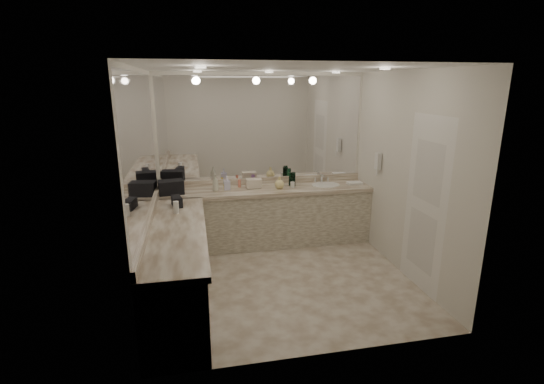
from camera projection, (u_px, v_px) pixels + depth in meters
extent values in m
plane|color=beige|center=(284.00, 279.00, 5.08)|extent=(3.20, 3.20, 0.00)
plane|color=white|center=(285.00, 68.00, 4.39)|extent=(3.20, 3.20, 0.00)
cube|color=silver|center=(262.00, 159.00, 6.15)|extent=(3.20, 0.02, 2.60)
cube|color=silver|center=(146.00, 188.00, 4.43)|extent=(0.02, 3.00, 2.60)
cube|color=silver|center=(406.00, 175.00, 5.04)|extent=(0.02, 3.00, 2.60)
cube|color=beige|center=(266.00, 218.00, 6.10)|extent=(3.20, 0.60, 0.84)
cube|color=beige|center=(266.00, 190.00, 5.97)|extent=(3.20, 0.64, 0.06)
cube|color=beige|center=(178.00, 269.00, 4.44)|extent=(0.60, 2.40, 0.84)
cube|color=beige|center=(176.00, 231.00, 4.32)|extent=(0.64, 2.42, 0.06)
cube|color=beige|center=(263.00, 181.00, 6.23)|extent=(3.20, 0.04, 0.10)
cube|color=beige|center=(151.00, 217.00, 4.52)|extent=(0.04, 3.00, 0.10)
cube|color=white|center=(262.00, 128.00, 6.01)|extent=(3.12, 0.01, 1.55)
cube|color=white|center=(144.00, 146.00, 4.30)|extent=(0.01, 2.92, 1.55)
cylinder|color=white|center=(326.00, 185.00, 6.16)|extent=(0.44, 0.44, 0.03)
cube|color=silver|center=(322.00, 178.00, 6.34)|extent=(0.24, 0.16, 0.14)
cube|color=white|center=(378.00, 161.00, 5.68)|extent=(0.06, 0.10, 0.24)
cube|color=white|center=(425.00, 205.00, 4.64)|extent=(0.02, 0.82, 2.10)
cube|color=black|center=(171.00, 187.00, 5.64)|extent=(0.38, 0.27, 0.20)
cube|color=black|center=(177.00, 201.00, 5.09)|extent=(0.16, 0.26, 0.13)
cube|color=beige|center=(254.00, 184.00, 5.96)|extent=(0.23, 0.15, 0.13)
cube|color=white|center=(355.00, 183.00, 6.20)|extent=(0.23, 0.16, 0.04)
cylinder|color=white|center=(176.00, 207.00, 4.80)|extent=(0.07, 0.07, 0.16)
imported|color=beige|center=(215.00, 183.00, 5.80)|extent=(0.12, 0.12, 0.24)
imported|color=silver|center=(227.00, 183.00, 5.86)|extent=(0.10, 0.10, 0.21)
imported|color=#F3E190|center=(279.00, 183.00, 5.93)|extent=(0.18, 0.18, 0.19)
cylinder|color=#144D2E|center=(291.00, 179.00, 6.10)|extent=(0.07, 0.07, 0.21)
cylinder|color=#144D2E|center=(293.00, 179.00, 6.06)|extent=(0.07, 0.07, 0.22)
cylinder|color=#144D2E|center=(293.00, 178.00, 6.18)|extent=(0.06, 0.06, 0.19)
cylinder|color=#144D2E|center=(293.00, 180.00, 6.09)|extent=(0.07, 0.07, 0.20)
cylinder|color=#9966B2|center=(180.00, 189.00, 5.64)|extent=(0.04, 0.04, 0.15)
cylinder|color=#9966B2|center=(256.00, 183.00, 6.06)|extent=(0.05, 0.05, 0.11)
cylinder|color=#E0B28C|center=(248.00, 184.00, 5.99)|extent=(0.05, 0.05, 0.13)
cylinder|color=white|center=(292.00, 185.00, 6.00)|extent=(0.07, 0.07, 0.09)
cylinder|color=#E57F66|center=(239.00, 183.00, 6.01)|extent=(0.04, 0.04, 0.12)
cylinder|color=white|center=(214.00, 187.00, 5.84)|extent=(0.04, 0.04, 0.09)
cylinder|color=#F2D84C|center=(225.00, 187.00, 5.90)|extent=(0.04, 0.04, 0.08)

